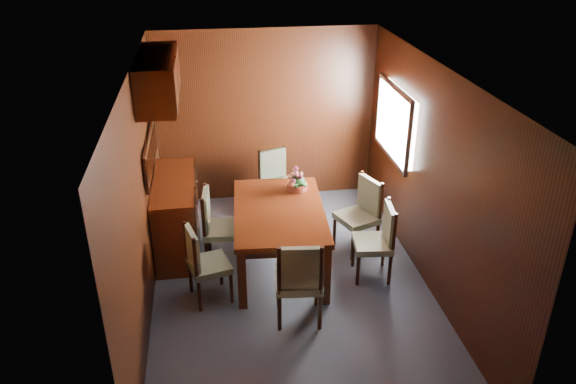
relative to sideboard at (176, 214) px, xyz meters
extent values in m
plane|color=#3C4453|center=(1.25, -1.00, -0.45)|extent=(4.50, 4.50, 0.00)
cube|color=black|center=(-0.25, -1.00, 0.75)|extent=(0.02, 4.50, 2.40)
cube|color=black|center=(2.75, -1.00, 0.75)|extent=(0.02, 4.50, 2.40)
cube|color=black|center=(1.25, 1.25, 0.75)|extent=(3.00, 0.02, 2.40)
cube|color=black|center=(1.25, -3.25, 0.75)|extent=(3.00, 0.02, 2.40)
cube|color=black|center=(1.25, -1.00, 1.95)|extent=(3.00, 4.50, 0.02)
cube|color=white|center=(2.73, 0.10, 1.00)|extent=(0.14, 1.10, 0.80)
cube|color=#B2B2B7|center=(2.66, 0.10, 1.00)|extent=(0.04, 1.20, 0.90)
cube|color=black|center=(-0.22, 0.00, 0.83)|extent=(0.03, 1.36, 0.41)
cube|color=silver|center=(-0.20, 0.00, 0.83)|extent=(0.01, 1.30, 0.35)
cube|color=black|center=(-0.05, 0.00, 1.68)|extent=(0.40, 1.40, 0.50)
cube|color=black|center=(0.00, 0.00, 0.00)|extent=(0.48, 1.40, 0.90)
cube|color=black|center=(0.69, -1.31, -0.10)|extent=(0.10, 0.10, 0.69)
cube|color=black|center=(1.57, -1.36, -0.10)|extent=(0.10, 0.10, 0.69)
cube|color=black|center=(0.79, 0.16, -0.10)|extent=(0.10, 0.10, 0.69)
cube|color=black|center=(1.66, 0.11, -0.10)|extent=(0.10, 0.10, 0.69)
cube|color=black|center=(1.18, -0.60, 0.19)|extent=(0.97, 1.54, 0.10)
cube|color=black|center=(1.18, -0.60, 0.27)|extent=(1.10, 1.66, 0.06)
cylinder|color=black|center=(0.16, -0.96, -0.27)|extent=(0.04, 0.04, 0.35)
cylinder|color=black|center=(0.25, -1.31, -0.27)|extent=(0.04, 0.04, 0.35)
cylinder|color=black|center=(0.49, -0.87, -0.27)|extent=(0.04, 0.04, 0.35)
cylinder|color=black|center=(0.58, -1.22, -0.27)|extent=(0.04, 0.04, 0.35)
cube|color=gray|center=(0.37, -1.09, -0.04)|extent=(0.49, 0.51, 0.07)
cylinder|color=black|center=(0.15, -0.96, 0.19)|extent=(0.04, 0.04, 0.47)
cylinder|color=black|center=(0.24, -1.31, 0.19)|extent=(0.04, 0.04, 0.47)
cube|color=gray|center=(0.21, -1.13, 0.21)|extent=(0.15, 0.38, 0.40)
cylinder|color=black|center=(0.37, -0.22, -0.26)|extent=(0.04, 0.04, 0.38)
cylinder|color=black|center=(0.34, -0.60, -0.26)|extent=(0.04, 0.04, 0.38)
cylinder|color=black|center=(0.74, -0.25, -0.26)|extent=(0.04, 0.04, 0.38)
cylinder|color=black|center=(0.71, -0.63, -0.26)|extent=(0.04, 0.04, 0.38)
cube|color=gray|center=(0.54, -0.43, -0.01)|extent=(0.46, 0.48, 0.08)
cylinder|color=black|center=(0.36, -0.22, 0.24)|extent=(0.04, 0.04, 0.51)
cylinder|color=black|center=(0.33, -0.60, 0.24)|extent=(0.04, 0.04, 0.51)
cube|color=gray|center=(0.37, -0.41, 0.26)|extent=(0.09, 0.41, 0.43)
cylinder|color=black|center=(2.33, -1.15, -0.27)|extent=(0.04, 0.04, 0.36)
cylinder|color=black|center=(2.37, -0.78, -0.27)|extent=(0.04, 0.04, 0.36)
cylinder|color=black|center=(1.98, -1.11, -0.27)|extent=(0.04, 0.04, 0.36)
cylinder|color=black|center=(2.02, -0.74, -0.27)|extent=(0.04, 0.04, 0.36)
cube|color=gray|center=(2.18, -0.94, -0.03)|extent=(0.45, 0.47, 0.07)
cylinder|color=black|center=(2.34, -1.15, 0.21)|extent=(0.04, 0.04, 0.48)
cylinder|color=black|center=(2.38, -0.78, 0.21)|extent=(0.04, 0.04, 0.48)
cube|color=gray|center=(2.34, -0.96, 0.23)|extent=(0.10, 0.39, 0.41)
cylinder|color=black|center=(2.39, -0.48, -0.26)|extent=(0.04, 0.04, 0.37)
cylinder|color=black|center=(2.25, -0.13, -0.26)|extent=(0.04, 0.04, 0.37)
cylinder|color=black|center=(2.05, -0.62, -0.26)|extent=(0.04, 0.04, 0.37)
cylinder|color=black|center=(1.91, -0.26, -0.26)|extent=(0.04, 0.04, 0.37)
cube|color=gray|center=(2.15, -0.37, -0.02)|extent=(0.55, 0.56, 0.08)
cylinder|color=black|center=(2.39, -0.48, 0.23)|extent=(0.04, 0.04, 0.50)
cylinder|color=black|center=(2.25, -0.12, 0.23)|extent=(0.04, 0.04, 0.50)
cube|color=gray|center=(2.31, -0.31, 0.25)|extent=(0.20, 0.40, 0.42)
cylinder|color=black|center=(1.03, -1.73, -0.26)|extent=(0.04, 0.04, 0.39)
cylinder|color=black|center=(1.42, -1.77, -0.26)|extent=(0.04, 0.04, 0.39)
cylinder|color=black|center=(1.07, -1.35, -0.26)|extent=(0.04, 0.04, 0.39)
cylinder|color=black|center=(1.46, -1.39, -0.26)|extent=(0.04, 0.04, 0.39)
cube|color=gray|center=(1.24, -1.56, 0.00)|extent=(0.50, 0.49, 0.08)
cylinder|color=black|center=(1.02, -1.74, 0.26)|extent=(0.04, 0.04, 0.52)
cylinder|color=black|center=(1.42, -1.78, 0.26)|extent=(0.04, 0.04, 0.52)
cube|color=gray|center=(1.23, -1.74, 0.28)|extent=(0.42, 0.10, 0.44)
cylinder|color=black|center=(1.45, 0.91, -0.27)|extent=(0.04, 0.04, 0.36)
cylinder|color=black|center=(1.10, 0.79, -0.27)|extent=(0.04, 0.04, 0.36)
cylinder|color=black|center=(1.57, 0.58, -0.27)|extent=(0.04, 0.04, 0.36)
cylinder|color=black|center=(1.22, 0.46, -0.27)|extent=(0.04, 0.04, 0.36)
cube|color=gray|center=(1.33, 0.68, -0.04)|extent=(0.54, 0.53, 0.07)
cylinder|color=black|center=(1.44, 0.92, 0.20)|extent=(0.04, 0.04, 0.48)
cylinder|color=black|center=(1.10, 0.79, 0.20)|extent=(0.04, 0.04, 0.48)
cube|color=gray|center=(1.28, 0.84, 0.22)|extent=(0.38, 0.19, 0.41)
cylinder|color=#C9513D|center=(1.46, -0.13, 0.34)|extent=(0.24, 0.24, 0.07)
sphere|color=#1A4F1C|center=(1.46, -0.13, 0.40)|extent=(0.19, 0.19, 0.19)
camera|label=1|loc=(0.47, -6.07, 3.28)|focal=35.00mm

